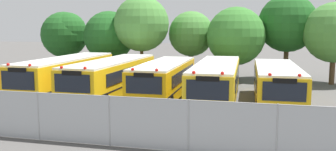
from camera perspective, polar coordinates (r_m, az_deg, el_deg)
name	(u,v)px	position (r m, az deg, el deg)	size (l,w,h in m)	color
ground_plane	(163,100)	(23.26, -0.83, -3.88)	(160.00, 160.00, 0.00)	#514F4C
school_bus_0	(67,75)	(25.58, -15.93, 0.15)	(2.67, 10.91, 2.74)	yellow
school_bus_1	(113,76)	(24.23, -8.84, -0.16)	(2.76, 10.92, 2.64)	yellow
school_bus_2	(165,79)	(23.22, -0.52, -0.53)	(2.57, 9.65, 2.56)	#EAA80C
school_bus_3	(217,80)	(22.53, 7.81, -0.77)	(2.79, 11.32, 2.61)	yellow
school_bus_4	(276,83)	(22.42, 16.99, -1.20)	(2.67, 9.70, 2.53)	yellow
tree_0	(66,33)	(36.32, -16.10, 6.49)	(4.50, 4.47, 6.19)	#4C3823
tree_1	(108,36)	(33.87, -9.59, 6.34)	(4.67, 4.67, 6.19)	#4C3823
tree_2	(142,23)	(31.98, -4.15, 8.43)	(4.93, 4.93, 7.45)	#4C3823
tree_3	(191,34)	(33.64, 3.74, 6.68)	(4.23, 4.23, 6.19)	#4C3823
tree_4	(237,36)	(31.67, 10.96, 6.26)	(5.09, 5.09, 6.46)	#4C3823
tree_5	(288,23)	(33.43, 18.61, 8.02)	(5.09, 5.09, 7.58)	#4C3823
tree_6	(332,33)	(32.05, 24.79, 6.23)	(4.93, 4.92, 6.73)	#4C3823
chainlink_fence	(110,120)	(14.29, -9.34, -7.07)	(19.03, 0.07, 2.05)	#9EA0A3
traffic_cone	(18,125)	(17.71, -22.87, -7.35)	(0.39, 0.39, 0.52)	#EA5914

